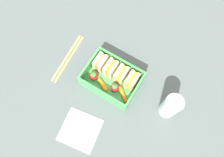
{
  "coord_description": "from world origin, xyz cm",
  "views": [
    {
      "loc": [
        12.02,
        -19.52,
        66.04
      ],
      "look_at": [
        0.0,
        0.0,
        2.7
      ],
      "focal_mm": 35.0,
      "sensor_mm": 36.0,
      "label": 1
    }
  ],
  "objects_px": {
    "carrot_stick_far_left": "(103,85)",
    "drinking_glass": "(171,106)",
    "strawberry_left": "(94,76)",
    "strawberry_far_left": "(115,87)",
    "sandwich_center": "(121,74)",
    "folded_napkin": "(80,130)",
    "chopstick_pair": "(68,58)",
    "sandwich_left": "(101,63)",
    "carrot_stick_left": "(123,94)",
    "sandwich_center_left": "(111,68)",
    "sandwich_center_right": "(132,80)"
  },
  "relations": [
    {
      "from": "chopstick_pair",
      "to": "folded_napkin",
      "type": "relative_size",
      "value": 1.72
    },
    {
      "from": "sandwich_left",
      "to": "strawberry_far_left",
      "type": "height_order",
      "value": "sandwich_left"
    },
    {
      "from": "folded_napkin",
      "to": "sandwich_center_right",
      "type": "bearing_deg",
      "value": 74.21
    },
    {
      "from": "sandwich_center_left",
      "to": "carrot_stick_far_left",
      "type": "height_order",
      "value": "sandwich_center_left"
    },
    {
      "from": "strawberry_far_left",
      "to": "drinking_glass",
      "type": "distance_m",
      "value": 0.17
    },
    {
      "from": "strawberry_left",
      "to": "chopstick_pair",
      "type": "distance_m",
      "value": 0.12
    },
    {
      "from": "sandwich_center",
      "to": "folded_napkin",
      "type": "distance_m",
      "value": 0.21
    },
    {
      "from": "sandwich_center",
      "to": "strawberry_left",
      "type": "bearing_deg",
      "value": -147.7
    },
    {
      "from": "carrot_stick_left",
      "to": "sandwich_left",
      "type": "bearing_deg",
      "value": 156.66
    },
    {
      "from": "carrot_stick_far_left",
      "to": "carrot_stick_left",
      "type": "distance_m",
      "value": 0.07
    },
    {
      "from": "drinking_glass",
      "to": "folded_napkin",
      "type": "height_order",
      "value": "drinking_glass"
    },
    {
      "from": "sandwich_center",
      "to": "drinking_glass",
      "type": "xyz_separation_m",
      "value": [
        0.17,
        -0.02,
        0.01
      ]
    },
    {
      "from": "carrot_stick_far_left",
      "to": "strawberry_far_left",
      "type": "distance_m",
      "value": 0.04
    },
    {
      "from": "drinking_glass",
      "to": "strawberry_left",
      "type": "bearing_deg",
      "value": -172.83
    },
    {
      "from": "sandwich_center_right",
      "to": "strawberry_left",
      "type": "height_order",
      "value": "sandwich_center_right"
    },
    {
      "from": "chopstick_pair",
      "to": "strawberry_far_left",
      "type": "bearing_deg",
      "value": -3.72
    },
    {
      "from": "sandwich_center",
      "to": "folded_napkin",
      "type": "height_order",
      "value": "sandwich_center"
    },
    {
      "from": "strawberry_far_left",
      "to": "drinking_glass",
      "type": "xyz_separation_m",
      "value": [
        0.17,
        0.03,
        0.02
      ]
    },
    {
      "from": "folded_napkin",
      "to": "carrot_stick_left",
      "type": "bearing_deg",
      "value": 70.81
    },
    {
      "from": "strawberry_left",
      "to": "carrot_stick_left",
      "type": "distance_m",
      "value": 0.11
    },
    {
      "from": "chopstick_pair",
      "to": "strawberry_left",
      "type": "bearing_deg",
      "value": -7.35
    },
    {
      "from": "carrot_stick_far_left",
      "to": "strawberry_far_left",
      "type": "bearing_deg",
      "value": 17.15
    },
    {
      "from": "sandwich_left",
      "to": "drinking_glass",
      "type": "xyz_separation_m",
      "value": [
        0.25,
        -0.02,
        0.01
      ]
    },
    {
      "from": "sandwich_left",
      "to": "strawberry_left",
      "type": "xyz_separation_m",
      "value": [
        0.0,
        -0.05,
        -0.01
      ]
    },
    {
      "from": "sandwich_center",
      "to": "folded_napkin",
      "type": "relative_size",
      "value": 0.44
    },
    {
      "from": "sandwich_center_right",
      "to": "strawberry_far_left",
      "type": "distance_m",
      "value": 0.06
    },
    {
      "from": "sandwich_left",
      "to": "carrot_stick_far_left",
      "type": "bearing_deg",
      "value": -53.1
    },
    {
      "from": "sandwich_center",
      "to": "carrot_stick_far_left",
      "type": "xyz_separation_m",
      "value": [
        -0.03,
        -0.06,
        -0.02
      ]
    },
    {
      "from": "sandwich_center_left",
      "to": "carrot_stick_left",
      "type": "bearing_deg",
      "value": -33.29
    },
    {
      "from": "carrot_stick_far_left",
      "to": "drinking_glass",
      "type": "relative_size",
      "value": 0.43
    },
    {
      "from": "sandwich_center_left",
      "to": "carrot_stick_far_left",
      "type": "distance_m",
      "value": 0.06
    },
    {
      "from": "folded_napkin",
      "to": "sandwich_left",
      "type": "bearing_deg",
      "value": 105.23
    },
    {
      "from": "sandwich_center_left",
      "to": "drinking_glass",
      "type": "xyz_separation_m",
      "value": [
        0.21,
        -0.02,
        0.01
      ]
    },
    {
      "from": "strawberry_left",
      "to": "drinking_glass",
      "type": "bearing_deg",
      "value": 7.17
    },
    {
      "from": "sandwich_center_left",
      "to": "folded_napkin",
      "type": "distance_m",
      "value": 0.21
    },
    {
      "from": "strawberry_left",
      "to": "strawberry_far_left",
      "type": "xyz_separation_m",
      "value": [
        0.08,
        0.0,
        -0.0
      ]
    },
    {
      "from": "sandwich_center_right",
      "to": "drinking_glass",
      "type": "distance_m",
      "value": 0.14
    },
    {
      "from": "carrot_stick_far_left",
      "to": "drinking_glass",
      "type": "distance_m",
      "value": 0.21
    },
    {
      "from": "chopstick_pair",
      "to": "sandwich_center_left",
      "type": "bearing_deg",
      "value": 11.79
    },
    {
      "from": "sandwich_left",
      "to": "carrot_stick_far_left",
      "type": "height_order",
      "value": "sandwich_left"
    },
    {
      "from": "strawberry_far_left",
      "to": "carrot_stick_left",
      "type": "relative_size",
      "value": 0.63
    },
    {
      "from": "sandwich_center",
      "to": "sandwich_left",
      "type": "bearing_deg",
      "value": 180.0
    },
    {
      "from": "sandwich_center_right",
      "to": "strawberry_far_left",
      "type": "xyz_separation_m",
      "value": [
        -0.03,
        -0.04,
        -0.01
      ]
    },
    {
      "from": "strawberry_left",
      "to": "drinking_glass",
      "type": "relative_size",
      "value": 0.34
    },
    {
      "from": "folded_napkin",
      "to": "strawberry_left",
      "type": "bearing_deg",
      "value": 108.52
    },
    {
      "from": "sandwich_center_right",
      "to": "chopstick_pair",
      "type": "relative_size",
      "value": 0.26
    },
    {
      "from": "sandwich_center",
      "to": "carrot_stick_left",
      "type": "relative_size",
      "value": 0.94
    },
    {
      "from": "sandwich_center_right",
      "to": "carrot_stick_left",
      "type": "bearing_deg",
      "value": -93.84
    },
    {
      "from": "carrot_stick_left",
      "to": "chopstick_pair",
      "type": "distance_m",
      "value": 0.22
    },
    {
      "from": "sandwich_left",
      "to": "drinking_glass",
      "type": "bearing_deg",
      "value": -3.51
    }
  ]
}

